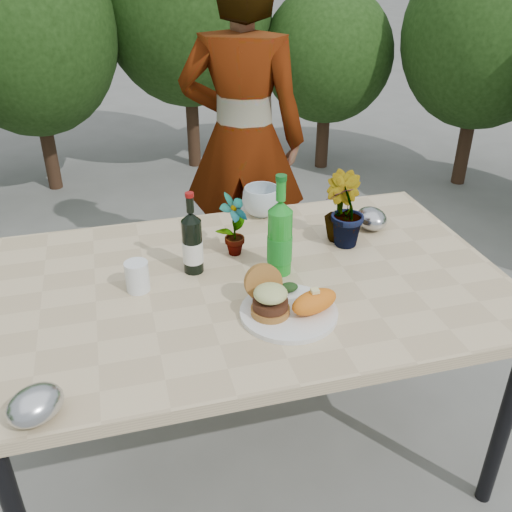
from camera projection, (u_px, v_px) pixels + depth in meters
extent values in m
plane|color=slate|center=(251.00, 447.00, 2.16)|extent=(80.00, 80.00, 0.00)
cube|color=#D1B88B|center=(249.00, 285.00, 1.80)|extent=(1.60, 1.00, 0.04)
cylinder|color=black|center=(504.00, 423.00, 1.79)|extent=(0.05, 0.05, 0.71)
cylinder|color=black|center=(40.00, 336.00, 2.17)|extent=(0.05, 0.05, 0.71)
cylinder|color=black|center=(385.00, 284.00, 2.50)|extent=(0.05, 0.05, 0.71)
cylinder|color=#382316|center=(51.00, 161.00, 4.22)|extent=(0.10, 0.10, 0.42)
ellipsoid|color=#284D19|center=(26.00, 28.00, 3.76)|extent=(1.20, 1.20, 1.43)
cylinder|color=#382316|center=(193.00, 135.00, 4.61)|extent=(0.10, 0.10, 0.50)
ellipsoid|color=#284D19|center=(186.00, 3.00, 4.12)|extent=(1.26, 1.26, 1.48)
cylinder|color=#382316|center=(322.00, 144.00, 4.62)|extent=(0.10, 0.10, 0.38)
ellipsoid|color=#284D19|center=(327.00, 55.00, 4.27)|extent=(0.98, 0.98, 1.01)
cylinder|color=#382316|center=(462.00, 155.00, 4.30)|extent=(0.10, 0.10, 0.44)
ellipsoid|color=#284D19|center=(485.00, 35.00, 3.88)|extent=(1.12, 1.12, 1.27)
cylinder|color=white|center=(289.00, 312.00, 1.62)|extent=(0.28, 0.28, 0.01)
cylinder|color=#B7722D|center=(270.00, 310.00, 1.60)|extent=(0.11, 0.11, 0.02)
cylinder|color=#472314|center=(270.00, 304.00, 1.59)|extent=(0.10, 0.10, 0.02)
ellipsoid|color=beige|center=(271.00, 293.00, 1.57)|extent=(0.10, 0.10, 0.04)
cylinder|color=#B7722D|center=(263.00, 283.00, 1.64)|extent=(0.11, 0.06, 0.11)
ellipsoid|color=orange|center=(314.00, 302.00, 1.60)|extent=(0.17, 0.12, 0.06)
ellipsoid|color=olive|center=(280.00, 290.00, 1.69)|extent=(0.04, 0.04, 0.02)
ellipsoid|color=#193814|center=(289.00, 287.00, 1.70)|extent=(0.06, 0.04, 0.03)
cylinder|color=black|center=(193.00, 246.00, 1.79)|extent=(0.06, 0.06, 0.18)
cylinder|color=white|center=(193.00, 251.00, 1.80)|extent=(0.07, 0.07, 0.07)
cone|color=black|center=(191.00, 217.00, 1.74)|extent=(0.06, 0.06, 0.03)
cylinder|color=black|center=(190.00, 204.00, 1.72)|extent=(0.02, 0.02, 0.05)
cylinder|color=maroon|center=(189.00, 195.00, 1.70)|extent=(0.03, 0.03, 0.01)
cylinder|color=#1A9123|center=(280.00, 242.00, 1.78)|extent=(0.08, 0.08, 0.21)
cylinder|color=#198C26|center=(280.00, 248.00, 1.79)|extent=(0.08, 0.08, 0.09)
cone|color=#1A9123|center=(281.00, 206.00, 1.71)|extent=(0.08, 0.08, 0.04)
cylinder|color=#1A9123|center=(281.00, 190.00, 1.69)|extent=(0.03, 0.03, 0.06)
cylinder|color=#0C5919|center=(281.00, 178.00, 1.67)|extent=(0.03, 0.03, 0.02)
cylinder|color=white|center=(137.00, 276.00, 1.71)|extent=(0.07, 0.07, 0.09)
imported|color=#235C1F|center=(234.00, 225.00, 1.87)|extent=(0.14, 0.13, 0.22)
imported|color=#21581E|center=(344.00, 210.00, 1.93)|extent=(0.17, 0.18, 0.26)
imported|color=#215C1F|center=(341.00, 212.00, 1.97)|extent=(0.15, 0.15, 0.21)
imported|color=silver|center=(262.00, 201.00, 2.16)|extent=(0.19, 0.19, 0.11)
ellipsoid|color=#B8BABF|center=(35.00, 405.00, 1.26)|extent=(0.17, 0.17, 0.08)
ellipsoid|color=#ACAEB3|center=(371.00, 219.00, 2.07)|extent=(0.11, 0.14, 0.08)
imported|color=#8F6047|center=(243.00, 140.00, 2.72)|extent=(0.71, 0.59, 1.65)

